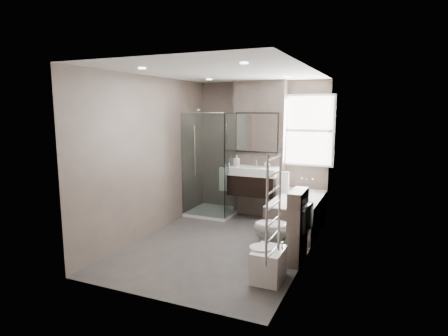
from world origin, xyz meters
The scene contains 15 objects.
room centered at (0.00, 0.00, 1.30)m, with size 2.70×3.90×2.70m.
vanity_pier centered at (0.00, 1.77, 1.30)m, with size 1.00×0.25×2.60m, color #60544B.
vanity centered at (0.00, 1.43, 0.74)m, with size 0.95×0.47×0.66m.
mirror_cabinet centered at (0.00, 1.61, 1.63)m, with size 0.86×0.08×0.76m.
towel_left centered at (-0.56, 1.40, 0.72)m, with size 0.24×0.06×0.44m, color white.
towel_right centered at (0.56, 1.40, 0.72)m, with size 0.24×0.06×0.44m, color white.
shower_enclosure centered at (-0.75, 1.35, 0.49)m, with size 0.90×0.90×2.00m.
bathtub centered at (0.92, 1.10, 0.32)m, with size 0.75×1.60×0.57m.
window centered at (0.90, 1.88, 1.68)m, with size 0.98×0.06×1.33m.
toilet centered at (0.97, -0.21, 0.41)m, with size 0.45×0.80×0.81m, color white.
cistern_box centered at (1.21, -0.25, 0.50)m, with size 0.19×0.55×1.00m.
bidet centered at (1.01, -0.94, 0.21)m, with size 0.42×0.49×0.51m.
towel_radiator centered at (1.25, -1.60, 1.12)m, with size 0.03×0.49×1.10m.
soap_bottle_a centered at (-0.35, 1.45, 1.10)m, with size 0.09×0.09×0.21m, color white.
soap_bottle_b centered at (0.24, 1.50, 1.07)m, with size 0.11×0.11×0.15m, color white.
Camera 1 is at (2.24, -5.12, 2.08)m, focal length 30.00 mm.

